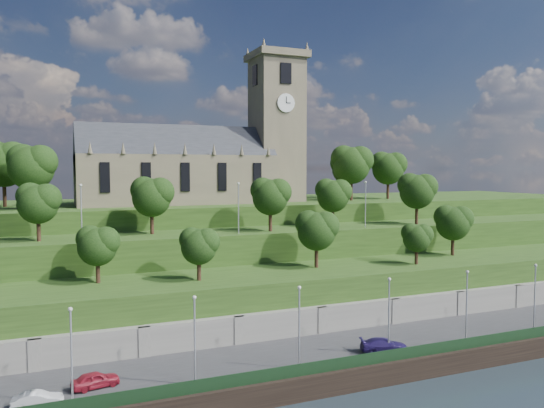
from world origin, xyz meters
name	(u,v)px	position (x,y,z in m)	size (l,w,h in m)	color
ground	(330,396)	(0.00, 0.00, 0.00)	(320.00, 320.00, 0.00)	black
promenade	(302,363)	(0.00, 6.00, 1.00)	(160.00, 12.00, 2.00)	#2D2D30
quay_wall	(331,384)	(0.00, -0.05, 1.10)	(160.00, 0.50, 2.20)	black
fence	(327,366)	(0.00, 0.60, 2.60)	(160.00, 0.10, 1.20)	black
retaining_wall	(279,332)	(0.00, 11.97, 2.50)	(160.00, 2.10, 5.00)	slate
embankment_lower	(260,306)	(0.00, 18.00, 4.00)	(160.00, 12.00, 8.00)	#254216
embankment_upper	(232,273)	(0.00, 29.00, 6.00)	(160.00, 10.00, 12.00)	#254216
hilltop	(195,243)	(0.00, 50.00, 7.50)	(160.00, 32.00, 15.00)	#254216
church	(205,158)	(0.79, 45.98, 22.52)	(38.60, 12.35, 27.60)	brown
trees_lower	(286,234)	(3.74, 18.46, 12.58)	(68.60, 8.49, 7.45)	black
trees_upper	(266,194)	(4.89, 28.16, 17.19)	(60.58, 8.32, 8.13)	black
trees_hilltop	(198,164)	(-0.76, 44.28, 21.51)	(78.28, 16.12, 10.06)	black
lamp_posts_promenade	(299,321)	(-2.00, 2.50, 6.54)	(60.36, 0.36, 7.87)	#B2B2B7
lamp_posts_upper	(238,204)	(0.00, 26.00, 16.07)	(40.36, 0.36, 6.96)	#B2B2B7
car_left	(95,380)	(-20.07, 5.14, 2.69)	(1.62, 4.02, 1.37)	maroon
car_middle	(37,400)	(-24.58, 2.87, 2.63)	(1.33, 3.80, 1.25)	silver
car_right	(384,345)	(7.95, 3.17, 2.71)	(1.98, 4.88, 1.42)	#241854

